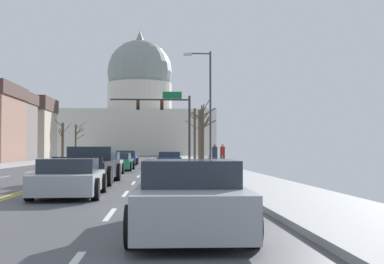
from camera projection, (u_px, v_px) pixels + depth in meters
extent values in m
cube|color=#49494E|center=(93.00, 170.00, 35.04)|extent=(14.00, 180.00, 0.06)
cube|color=yellow|center=(91.00, 170.00, 35.03)|extent=(0.10, 176.40, 0.00)
cube|color=yellow|center=(95.00, 170.00, 35.04)|extent=(0.10, 176.40, 0.00)
cube|color=silver|center=(110.00, 214.00, 11.23)|extent=(0.12, 2.20, 0.00)
cube|color=silver|center=(126.00, 194.00, 16.42)|extent=(0.12, 2.20, 0.00)
cube|color=silver|center=(134.00, 183.00, 21.60)|extent=(0.12, 2.20, 0.00)
cube|color=silver|center=(138.00, 176.00, 26.79)|extent=(0.12, 2.20, 0.00)
cube|color=silver|center=(142.00, 172.00, 31.98)|extent=(0.12, 2.20, 0.00)
cube|color=silver|center=(144.00, 169.00, 37.16)|extent=(0.12, 2.20, 0.00)
cube|color=silver|center=(146.00, 166.00, 42.35)|extent=(0.12, 2.20, 0.00)
cube|color=silver|center=(147.00, 164.00, 47.53)|extent=(0.12, 2.20, 0.00)
cube|color=silver|center=(148.00, 163.00, 52.72)|extent=(0.12, 2.20, 0.00)
cube|color=silver|center=(149.00, 162.00, 57.90)|extent=(0.12, 2.20, 0.00)
cube|color=silver|center=(150.00, 161.00, 63.09)|extent=(0.12, 2.20, 0.00)
cube|color=silver|center=(151.00, 160.00, 68.28)|extent=(0.12, 2.20, 0.00)
cube|color=silver|center=(151.00, 159.00, 73.46)|extent=(0.12, 2.20, 0.00)
cube|color=silver|center=(152.00, 158.00, 78.65)|extent=(0.12, 2.20, 0.00)
cube|color=silver|center=(152.00, 158.00, 83.83)|extent=(0.12, 2.20, 0.00)
cube|color=silver|center=(153.00, 157.00, 89.02)|extent=(0.12, 2.20, 0.00)
cube|color=silver|center=(153.00, 157.00, 94.21)|extent=(0.12, 2.20, 0.00)
cube|color=silver|center=(153.00, 156.00, 99.39)|extent=(0.12, 2.20, 0.00)
cube|color=silver|center=(4.00, 177.00, 26.33)|extent=(0.12, 2.20, 0.00)
cube|color=silver|center=(29.00, 172.00, 31.52)|extent=(0.12, 2.20, 0.00)
cube|color=silver|center=(48.00, 169.00, 36.70)|extent=(0.12, 2.20, 0.00)
cube|color=silver|center=(61.00, 166.00, 41.89)|extent=(0.12, 2.20, 0.00)
cube|color=silver|center=(72.00, 164.00, 47.07)|extent=(0.12, 2.20, 0.00)
cube|color=silver|center=(81.00, 163.00, 52.26)|extent=(0.12, 2.20, 0.00)
cube|color=silver|center=(88.00, 162.00, 57.44)|extent=(0.12, 2.20, 0.00)
cube|color=silver|center=(94.00, 161.00, 62.63)|extent=(0.12, 2.20, 0.00)
cube|color=silver|center=(99.00, 160.00, 67.82)|extent=(0.12, 2.20, 0.00)
cube|color=silver|center=(103.00, 159.00, 73.00)|extent=(0.12, 2.20, 0.00)
cube|color=silver|center=(107.00, 158.00, 78.19)|extent=(0.12, 2.20, 0.00)
cube|color=silver|center=(110.00, 158.00, 83.37)|extent=(0.12, 2.20, 0.00)
cube|color=silver|center=(113.00, 157.00, 88.56)|extent=(0.12, 2.20, 0.00)
cube|color=silver|center=(115.00, 157.00, 93.75)|extent=(0.12, 2.20, 0.00)
cube|color=silver|center=(118.00, 156.00, 98.93)|extent=(0.12, 2.20, 0.00)
cube|color=#999999|center=(214.00, 169.00, 35.60)|extent=(3.00, 180.00, 0.14)
cylinder|color=#28282D|center=(189.00, 129.00, 49.81)|extent=(0.22, 0.22, 6.58)
cylinder|color=#28282D|center=(150.00, 100.00, 49.65)|extent=(7.80, 0.16, 0.16)
cube|color=black|center=(162.00, 105.00, 49.71)|extent=(0.32, 0.28, 0.92)
sphere|color=red|center=(162.00, 102.00, 49.56)|extent=(0.22, 0.22, 0.22)
sphere|color=#332B05|center=(162.00, 105.00, 49.55)|extent=(0.22, 0.22, 0.22)
sphere|color=black|center=(162.00, 108.00, 49.54)|extent=(0.22, 0.22, 0.22)
cube|color=black|center=(138.00, 105.00, 49.56)|extent=(0.32, 0.28, 0.92)
sphere|color=red|center=(138.00, 102.00, 49.41)|extent=(0.22, 0.22, 0.22)
sphere|color=#332B05|center=(138.00, 105.00, 49.40)|extent=(0.22, 0.22, 0.22)
sphere|color=black|center=(138.00, 108.00, 49.39)|extent=(0.22, 0.22, 0.22)
cube|color=#146033|center=(172.00, 95.00, 49.83)|extent=(1.90, 0.06, 0.70)
cylinder|color=#333338|center=(210.00, 109.00, 35.47)|extent=(0.14, 0.14, 8.20)
cylinder|color=#333338|center=(199.00, 54.00, 35.55)|extent=(1.61, 0.09, 0.09)
cube|color=#B2B2AD|center=(188.00, 54.00, 35.50)|extent=(0.56, 0.24, 0.16)
cube|color=beige|center=(139.00, 133.00, 119.03)|extent=(34.40, 19.47, 10.26)
cylinder|color=beige|center=(140.00, 98.00, 119.32)|extent=(15.13, 15.13, 6.71)
sphere|color=gray|center=(140.00, 72.00, 119.52)|extent=(15.25, 15.25, 15.25)
cone|color=gray|center=(140.00, 35.00, 119.82)|extent=(1.80, 1.80, 2.40)
cube|color=navy|center=(126.00, 159.00, 46.17)|extent=(1.89, 4.64, 0.67)
cube|color=#232D38|center=(126.00, 153.00, 45.85)|extent=(1.66, 2.14, 0.48)
cylinder|color=black|center=(117.00, 161.00, 47.53)|extent=(0.22, 0.64, 0.64)
cylinder|color=black|center=(137.00, 161.00, 47.66)|extent=(0.22, 0.64, 0.64)
cylinder|color=black|center=(115.00, 162.00, 44.66)|extent=(0.22, 0.64, 0.64)
cylinder|color=black|center=(136.00, 162.00, 44.79)|extent=(0.22, 0.64, 0.64)
cube|color=navy|center=(170.00, 161.00, 40.17)|extent=(2.02, 4.75, 0.65)
cube|color=#232D38|center=(170.00, 154.00, 39.90)|extent=(1.71, 2.04, 0.42)
cylinder|color=black|center=(158.00, 163.00, 41.58)|extent=(0.24, 0.65, 0.64)
cylinder|color=black|center=(181.00, 163.00, 41.65)|extent=(0.24, 0.65, 0.64)
cylinder|color=black|center=(157.00, 164.00, 38.68)|extent=(0.24, 0.65, 0.64)
cylinder|color=black|center=(182.00, 164.00, 38.74)|extent=(0.24, 0.65, 0.64)
cube|color=#1E7247|center=(119.00, 164.00, 34.27)|extent=(1.84, 4.70, 0.60)
cube|color=#232D38|center=(118.00, 156.00, 33.90)|extent=(1.59, 2.20, 0.42)
cylinder|color=black|center=(108.00, 165.00, 35.67)|extent=(0.23, 0.64, 0.64)
cylinder|color=black|center=(133.00, 165.00, 35.76)|extent=(0.23, 0.64, 0.64)
cylinder|color=black|center=(103.00, 166.00, 32.78)|extent=(0.23, 0.64, 0.64)
cylinder|color=black|center=(130.00, 166.00, 32.87)|extent=(0.23, 0.64, 0.64)
cube|color=#9EA3A8|center=(104.00, 166.00, 27.90)|extent=(1.81, 4.47, 0.66)
cube|color=#232D38|center=(104.00, 156.00, 27.83)|extent=(1.59, 2.08, 0.46)
cylinder|color=black|center=(91.00, 169.00, 29.22)|extent=(0.22, 0.64, 0.64)
cylinder|color=black|center=(122.00, 168.00, 29.34)|extent=(0.22, 0.64, 0.64)
cylinder|color=black|center=(84.00, 171.00, 26.46)|extent=(0.22, 0.64, 0.64)
cylinder|color=black|center=(118.00, 170.00, 26.58)|extent=(0.22, 0.64, 0.64)
cube|color=black|center=(89.00, 169.00, 21.40)|extent=(2.15, 5.75, 0.73)
cube|color=#1E2833|center=(92.00, 154.00, 22.22)|extent=(1.90, 1.98, 0.60)
cube|color=black|center=(77.00, 160.00, 18.63)|extent=(1.86, 0.14, 0.22)
cylinder|color=black|center=(73.00, 172.00, 23.06)|extent=(0.30, 0.81, 0.80)
cylinder|color=black|center=(117.00, 172.00, 23.15)|extent=(0.30, 0.81, 0.80)
cylinder|color=black|center=(56.00, 176.00, 19.65)|extent=(0.30, 0.81, 0.80)
cylinder|color=black|center=(108.00, 176.00, 19.73)|extent=(0.30, 0.81, 0.80)
cube|color=#9EA3A8|center=(69.00, 182.00, 15.49)|extent=(1.95, 4.27, 0.58)
cube|color=#232D38|center=(69.00, 165.00, 15.41)|extent=(1.67, 2.01, 0.43)
cylinder|color=black|center=(47.00, 183.00, 16.70)|extent=(0.24, 0.65, 0.64)
cylinder|color=black|center=(103.00, 183.00, 16.87)|extent=(0.24, 0.65, 0.64)
cylinder|color=black|center=(29.00, 190.00, 14.10)|extent=(0.24, 0.65, 0.64)
cylinder|color=black|center=(96.00, 189.00, 14.27)|extent=(0.24, 0.65, 0.64)
cube|color=#9EA3A8|center=(189.00, 204.00, 8.81)|extent=(1.87, 4.43, 0.67)
cube|color=#232D38|center=(190.00, 173.00, 8.65)|extent=(1.60, 1.91, 0.44)
cylinder|color=black|center=(143.00, 206.00, 10.13)|extent=(0.23, 0.64, 0.64)
cylinder|color=black|center=(231.00, 205.00, 10.20)|extent=(0.23, 0.64, 0.64)
cylinder|color=black|center=(133.00, 226.00, 7.41)|extent=(0.23, 0.64, 0.64)
cylinder|color=black|center=(253.00, 226.00, 7.48)|extent=(0.23, 0.64, 0.64)
cube|color=#9EA3A8|center=(102.00, 158.00, 56.80)|extent=(1.87, 4.61, 0.63)
cube|color=#232D38|center=(102.00, 153.00, 57.05)|extent=(1.60, 1.96, 0.44)
cylinder|color=black|center=(109.00, 159.00, 55.46)|extent=(0.23, 0.64, 0.64)
cylinder|color=black|center=(93.00, 159.00, 55.30)|extent=(0.23, 0.64, 0.64)
cylinder|color=black|center=(111.00, 159.00, 58.28)|extent=(0.23, 0.64, 0.64)
cylinder|color=black|center=(95.00, 159.00, 58.12)|extent=(0.23, 0.64, 0.64)
cube|color=#1E7247|center=(108.00, 157.00, 65.14)|extent=(1.86, 4.43, 0.56)
cube|color=#232D38|center=(109.00, 153.00, 65.48)|extent=(1.57, 1.99, 0.42)
cylinder|color=black|center=(114.00, 158.00, 63.81)|extent=(0.24, 0.65, 0.64)
cylinder|color=black|center=(100.00, 158.00, 63.75)|extent=(0.24, 0.65, 0.64)
cylinder|color=black|center=(116.00, 158.00, 66.52)|extent=(0.24, 0.65, 0.64)
cylinder|color=black|center=(103.00, 158.00, 66.46)|extent=(0.24, 0.65, 0.64)
cube|color=#6B6056|center=(96.00, 155.00, 77.20)|extent=(1.77, 4.49, 0.66)
cube|color=#232D38|center=(96.00, 152.00, 77.32)|extent=(1.55, 2.05, 0.42)
cylinder|color=black|center=(101.00, 156.00, 75.86)|extent=(0.22, 0.64, 0.64)
cylinder|color=black|center=(89.00, 156.00, 75.75)|extent=(0.22, 0.64, 0.64)
cylinder|color=black|center=(103.00, 156.00, 78.63)|extent=(0.22, 0.64, 0.64)
cylinder|color=black|center=(91.00, 156.00, 78.52)|extent=(0.22, 0.64, 0.64)
cube|color=#1E7247|center=(101.00, 155.00, 86.21)|extent=(1.82, 4.72, 0.60)
cube|color=#232D38|center=(102.00, 152.00, 86.59)|extent=(1.56, 2.34, 0.44)
cylinder|color=black|center=(105.00, 156.00, 84.79)|extent=(0.24, 0.65, 0.64)
cylinder|color=black|center=(95.00, 156.00, 84.73)|extent=(0.24, 0.65, 0.64)
cylinder|color=black|center=(107.00, 155.00, 87.69)|extent=(0.24, 0.65, 0.64)
cylinder|color=black|center=(97.00, 155.00, 87.62)|extent=(0.24, 0.65, 0.64)
cube|color=slate|center=(1.00, 131.00, 70.53)|extent=(8.32, 7.71, 7.80)
cube|color=#47332D|center=(1.00, 98.00, 70.69)|extent=(8.66, 8.02, 1.56)
cube|color=#B2A38E|center=(25.00, 135.00, 82.82)|extent=(8.56, 9.95, 7.62)
cube|color=#47332D|center=(25.00, 105.00, 82.98)|extent=(8.90, 10.35, 2.25)
cylinder|color=#4C3D2D|center=(202.00, 137.00, 39.32)|extent=(0.29, 0.29, 4.42)
cylinder|color=#4C3D2D|center=(206.00, 123.00, 39.53)|extent=(0.66, 0.43, 1.06)
cylinder|color=#4C3D2D|center=(202.00, 111.00, 39.96)|extent=(0.15, 1.18, 0.86)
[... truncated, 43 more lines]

